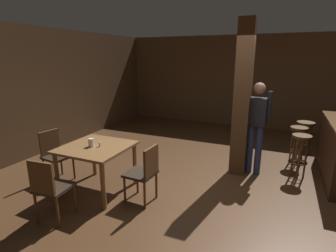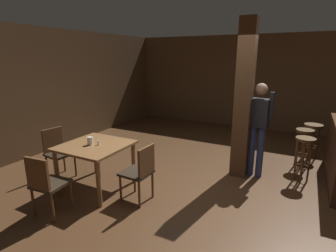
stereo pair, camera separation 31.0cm
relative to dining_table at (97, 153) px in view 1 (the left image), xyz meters
name	(u,v)px [view 1 (the left image)]	position (x,y,z in m)	size (l,w,h in m)	color
ground_plane	(208,188)	(1.66, 0.78, -0.65)	(10.80, 10.80, 0.00)	#4C301C
wall_back	(249,82)	(1.66, 5.28, 0.75)	(8.00, 0.10, 2.80)	brown
wall_left	(30,93)	(-2.34, 0.78, 0.75)	(0.10, 9.00, 2.80)	brown
pillar	(242,100)	(2.00, 1.63, 0.75)	(0.28, 0.28, 2.80)	#4C301C
dining_table	(97,153)	(0.00, 0.00, 0.00)	(1.02, 1.02, 0.77)	brown
chair_east	(145,171)	(0.89, -0.02, -0.14)	(0.44, 0.44, 0.89)	#2D2319
chair_south	(50,186)	(-0.03, -0.95, -0.14)	(0.46, 0.46, 0.89)	#2D2319
chair_west	(55,153)	(-0.94, 0.01, -0.14)	(0.47, 0.47, 0.89)	#2D2319
napkin_cup	(91,143)	(-0.05, -0.05, 0.18)	(0.09, 0.09, 0.13)	silver
salt_shaker	(100,144)	(0.07, 0.01, 0.16)	(0.03, 0.03, 0.08)	silver
standing_person	(257,122)	(2.27, 1.71, 0.35)	(0.47, 0.26, 1.72)	black
bar_counter	(336,150)	(3.66, 2.15, -0.12)	(0.56, 2.10, 1.04)	brown
bar_stool_near	(301,147)	(3.06, 1.87, -0.06)	(0.33, 0.33, 0.80)	#4C3319
bar_stool_mid	(298,137)	(3.04, 2.54, -0.07)	(0.33, 0.33, 0.78)	#4C3319
bar_stool_far	(305,130)	(3.20, 3.20, -0.08)	(0.37, 0.37, 0.76)	#4C3319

